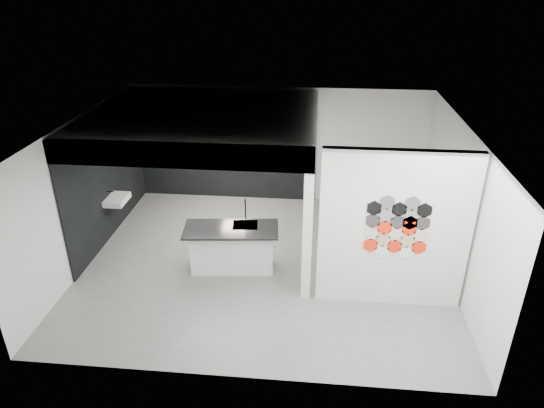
{
  "coord_description": "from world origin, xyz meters",
  "views": [
    {
      "loc": [
        0.91,
        -8.05,
        5.28
      ],
      "look_at": [
        0.1,
        0.3,
        1.15
      ],
      "focal_mm": 32.0,
      "sensor_mm": 36.0,
      "label": 1
    }
  ],
  "objects_px": {
    "stockpot": "(194,144)",
    "utensil_cup": "(200,146)",
    "glass_vase": "(284,147)",
    "bottle_dark": "(221,145)",
    "kitchen_island": "(232,247)",
    "partition_panel": "(394,231)",
    "glass_bowl": "(284,149)",
    "kettle": "(280,147)",
    "wall_basin": "(117,200)"
  },
  "relations": [
    {
      "from": "stockpot",
      "to": "utensil_cup",
      "type": "xyz_separation_m",
      "value": [
        0.15,
        0.0,
        -0.04
      ]
    },
    {
      "from": "stockpot",
      "to": "glass_bowl",
      "type": "height_order",
      "value": "stockpot"
    },
    {
      "from": "wall_basin",
      "to": "bottle_dark",
      "type": "height_order",
      "value": "bottle_dark"
    },
    {
      "from": "kitchen_island",
      "to": "bottle_dark",
      "type": "bearing_deg",
      "value": 98.13
    },
    {
      "from": "wall_basin",
      "to": "utensil_cup",
      "type": "relative_size",
      "value": 6.18
    },
    {
      "from": "partition_panel",
      "to": "kitchen_island",
      "type": "xyz_separation_m",
      "value": [
        -2.83,
        0.75,
        -0.93
      ]
    },
    {
      "from": "partition_panel",
      "to": "glass_vase",
      "type": "bearing_deg",
      "value": 118.23
    },
    {
      "from": "kitchen_island",
      "to": "glass_bowl",
      "type": "xyz_separation_m",
      "value": [
        0.76,
        3.12,
        0.89
      ]
    },
    {
      "from": "kitchen_island",
      "to": "kettle",
      "type": "xyz_separation_m",
      "value": [
        0.65,
        3.12,
        0.93
      ]
    },
    {
      "from": "kettle",
      "to": "glass_bowl",
      "type": "xyz_separation_m",
      "value": [
        0.1,
        0.0,
        -0.04
      ]
    },
    {
      "from": "partition_panel",
      "to": "glass_bowl",
      "type": "relative_size",
      "value": 22.52
    },
    {
      "from": "kettle",
      "to": "glass_bowl",
      "type": "height_order",
      "value": "kettle"
    },
    {
      "from": "partition_panel",
      "to": "bottle_dark",
      "type": "distance_m",
      "value": 5.28
    },
    {
      "from": "stockpot",
      "to": "utensil_cup",
      "type": "height_order",
      "value": "stockpot"
    },
    {
      "from": "bottle_dark",
      "to": "utensil_cup",
      "type": "height_order",
      "value": "bottle_dark"
    },
    {
      "from": "glass_vase",
      "to": "partition_panel",
      "type": "bearing_deg",
      "value": -61.77
    },
    {
      "from": "wall_basin",
      "to": "stockpot",
      "type": "bearing_deg",
      "value": 60.21
    },
    {
      "from": "glass_bowl",
      "to": "bottle_dark",
      "type": "height_order",
      "value": "bottle_dark"
    },
    {
      "from": "stockpot",
      "to": "utensil_cup",
      "type": "distance_m",
      "value": 0.16
    },
    {
      "from": "stockpot",
      "to": "partition_panel",
      "type": "bearing_deg",
      "value": -42.07
    },
    {
      "from": "kitchen_island",
      "to": "stockpot",
      "type": "bearing_deg",
      "value": 109.24
    },
    {
      "from": "glass_bowl",
      "to": "bottle_dark",
      "type": "relative_size",
      "value": 0.68
    },
    {
      "from": "stockpot",
      "to": "kettle",
      "type": "xyz_separation_m",
      "value": [
        2.1,
        0.0,
        -0.01
      ]
    },
    {
      "from": "partition_panel",
      "to": "glass_vase",
      "type": "distance_m",
      "value": 4.39
    },
    {
      "from": "kettle",
      "to": "bottle_dark",
      "type": "height_order",
      "value": "bottle_dark"
    },
    {
      "from": "partition_panel",
      "to": "glass_vase",
      "type": "xyz_separation_m",
      "value": [
        -2.08,
        3.87,
        -0.0
      ]
    },
    {
      "from": "kitchen_island",
      "to": "kettle",
      "type": "relative_size",
      "value": 9.51
    },
    {
      "from": "partition_panel",
      "to": "utensil_cup",
      "type": "relative_size",
      "value": 28.84
    },
    {
      "from": "kitchen_island",
      "to": "glass_bowl",
      "type": "distance_m",
      "value": 3.33
    },
    {
      "from": "glass_vase",
      "to": "bottle_dark",
      "type": "height_order",
      "value": "bottle_dark"
    },
    {
      "from": "wall_basin",
      "to": "glass_vase",
      "type": "xyz_separation_m",
      "value": [
        3.39,
        2.07,
        0.55
      ]
    },
    {
      "from": "utensil_cup",
      "to": "glass_vase",
      "type": "bearing_deg",
      "value": 0.0
    },
    {
      "from": "wall_basin",
      "to": "glass_vase",
      "type": "relative_size",
      "value": 3.87
    },
    {
      "from": "glass_vase",
      "to": "bottle_dark",
      "type": "bearing_deg",
      "value": 180.0
    },
    {
      "from": "glass_bowl",
      "to": "bottle_dark",
      "type": "xyz_separation_m",
      "value": [
        -1.53,
        0.0,
        0.05
      ]
    },
    {
      "from": "glass_vase",
      "to": "utensil_cup",
      "type": "relative_size",
      "value": 1.6
    },
    {
      "from": "glass_bowl",
      "to": "utensil_cup",
      "type": "relative_size",
      "value": 1.28
    },
    {
      "from": "wall_basin",
      "to": "glass_vase",
      "type": "bearing_deg",
      "value": 31.35
    },
    {
      "from": "glass_bowl",
      "to": "kettle",
      "type": "bearing_deg",
      "value": 180.0
    },
    {
      "from": "stockpot",
      "to": "glass_vase",
      "type": "distance_m",
      "value": 2.21
    },
    {
      "from": "glass_bowl",
      "to": "utensil_cup",
      "type": "height_order",
      "value": "utensil_cup"
    },
    {
      "from": "stockpot",
      "to": "bottle_dark",
      "type": "height_order",
      "value": "bottle_dark"
    },
    {
      "from": "kitchen_island",
      "to": "glass_vase",
      "type": "bearing_deg",
      "value": 70.65
    },
    {
      "from": "glass_vase",
      "to": "utensil_cup",
      "type": "xyz_separation_m",
      "value": [
        -2.05,
        0.0,
        -0.03
      ]
    },
    {
      "from": "kitchen_island",
      "to": "utensil_cup",
      "type": "distance_m",
      "value": 3.49
    },
    {
      "from": "partition_panel",
      "to": "glass_vase",
      "type": "height_order",
      "value": "partition_panel"
    },
    {
      "from": "glass_bowl",
      "to": "bottle_dark",
      "type": "distance_m",
      "value": 1.53
    },
    {
      "from": "kitchen_island",
      "to": "kettle",
      "type": "distance_m",
      "value": 3.32
    },
    {
      "from": "partition_panel",
      "to": "glass_bowl",
      "type": "height_order",
      "value": "partition_panel"
    },
    {
      "from": "glass_bowl",
      "to": "glass_vase",
      "type": "height_order",
      "value": "glass_vase"
    }
  ]
}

